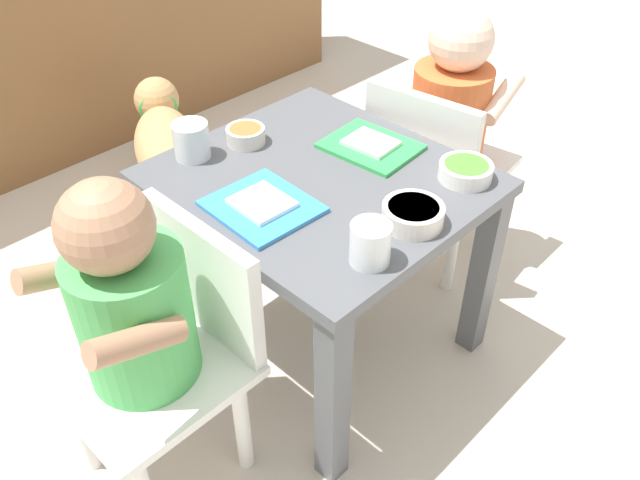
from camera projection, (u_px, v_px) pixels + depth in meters
name	position (u px, v px, depth m)	size (l,w,h in m)	color
ground_plane	(320.00, 337.00, 1.47)	(7.00, 7.00, 0.00)	beige
kitchen_cabinet_back	(14.00, 11.00, 1.88)	(2.16, 0.35, 0.86)	brown
dining_table	(320.00, 211.00, 1.26)	(0.50, 0.55, 0.43)	#515459
seated_child_left	(140.00, 311.00, 0.99)	(0.28, 0.28, 0.63)	white
seated_child_right	(447.00, 116.00, 1.46)	(0.31, 0.31, 0.63)	white
dog	(165.00, 140.00, 1.80)	(0.33, 0.46, 0.29)	tan
food_tray_left	(262.00, 206.00, 1.12)	(0.16, 0.18, 0.02)	#388CD8
food_tray_right	(371.00, 146.00, 1.28)	(0.15, 0.18, 0.02)	green
water_cup_left	(192.00, 143.00, 1.24)	(0.07, 0.07, 0.07)	white
water_cup_right	(370.00, 246.00, 1.00)	(0.06, 0.06, 0.07)	white
cereal_bowl_left_side	(466.00, 171.00, 1.19)	(0.10, 0.10, 0.03)	white
veggie_bowl_near	(246.00, 135.00, 1.29)	(0.08, 0.08, 0.03)	silver
cereal_bowl_right_side	(413.00, 214.00, 1.08)	(0.10, 0.10, 0.03)	silver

